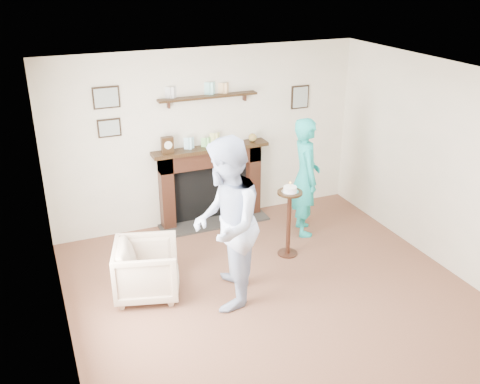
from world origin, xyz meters
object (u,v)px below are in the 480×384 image
(armchair, at_px, (149,293))
(woman, at_px, (302,231))
(man, at_px, (227,300))
(pedestal_table, at_px, (289,211))

(armchair, xyz_separation_m, woman, (2.40, 0.69, 0.00))
(armchair, relative_size, woman, 0.43)
(armchair, height_order, woman, woman)
(man, relative_size, woman, 1.16)
(man, xyz_separation_m, woman, (1.62, 1.16, 0.00))
(man, relative_size, pedestal_table, 1.88)
(woman, xyz_separation_m, pedestal_table, (-0.50, -0.50, 0.63))
(pedestal_table, bearing_deg, armchair, -174.17)
(man, height_order, woman, man)
(man, bearing_deg, woman, 150.47)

